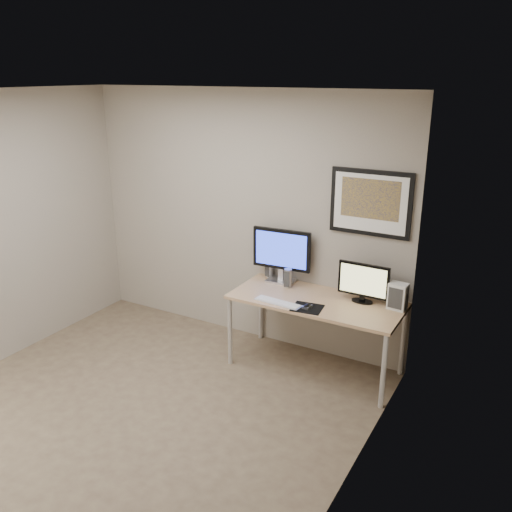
{
  "coord_description": "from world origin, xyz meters",
  "views": [
    {
      "loc": [
        2.77,
        -2.97,
        2.74
      ],
      "look_at": [
        0.5,
        1.1,
        1.15
      ],
      "focal_mm": 38.0,
      "sensor_mm": 36.0,
      "label": 1
    }
  ],
  "objects_px": {
    "speaker_right": "(288,278)",
    "fan_unit": "(398,296)",
    "monitor_large": "(281,253)",
    "framed_art": "(370,203)",
    "desk": "(316,306)",
    "monitor_tv": "(363,282)",
    "speaker_left": "(270,268)",
    "keyboard": "(278,302)"
  },
  "relations": [
    {
      "from": "desk",
      "to": "monitor_tv",
      "type": "distance_m",
      "value": 0.5
    },
    {
      "from": "keyboard",
      "to": "fan_unit",
      "type": "bearing_deg",
      "value": 27.5
    },
    {
      "from": "framed_art",
      "to": "monitor_tv",
      "type": "distance_m",
      "value": 0.72
    },
    {
      "from": "speaker_left",
      "to": "speaker_right",
      "type": "distance_m",
      "value": 0.33
    },
    {
      "from": "desk",
      "to": "framed_art",
      "type": "relative_size",
      "value": 2.13
    },
    {
      "from": "speaker_left",
      "to": "fan_unit",
      "type": "height_order",
      "value": "fan_unit"
    },
    {
      "from": "monitor_large",
      "to": "speaker_right",
      "type": "bearing_deg",
      "value": -42.33
    },
    {
      "from": "desk",
      "to": "keyboard",
      "type": "distance_m",
      "value": 0.38
    },
    {
      "from": "monitor_tv",
      "to": "speaker_right",
      "type": "xyz_separation_m",
      "value": [
        -0.76,
        -0.0,
        -0.11
      ]
    },
    {
      "from": "monitor_large",
      "to": "keyboard",
      "type": "height_order",
      "value": "monitor_large"
    },
    {
      "from": "keyboard",
      "to": "monitor_large",
      "type": "bearing_deg",
      "value": 118.78
    },
    {
      "from": "speaker_left",
      "to": "speaker_right",
      "type": "height_order",
      "value": "speaker_right"
    },
    {
      "from": "speaker_right",
      "to": "framed_art",
      "type": "bearing_deg",
      "value": 6.63
    },
    {
      "from": "framed_art",
      "to": "keyboard",
      "type": "distance_m",
      "value": 1.23
    },
    {
      "from": "monitor_large",
      "to": "framed_art",
      "type": "bearing_deg",
      "value": 2.24
    },
    {
      "from": "monitor_large",
      "to": "speaker_right",
      "type": "xyz_separation_m",
      "value": [
        0.12,
        -0.1,
        -0.21
      ]
    },
    {
      "from": "desk",
      "to": "monitor_large",
      "type": "xyz_separation_m",
      "value": [
        -0.49,
        0.24,
        0.37
      ]
    },
    {
      "from": "speaker_left",
      "to": "monitor_large",
      "type": "bearing_deg",
      "value": -3.25
    },
    {
      "from": "keyboard",
      "to": "desk",
      "type": "bearing_deg",
      "value": 47.66
    },
    {
      "from": "desk",
      "to": "keyboard",
      "type": "height_order",
      "value": "keyboard"
    },
    {
      "from": "speaker_left",
      "to": "keyboard",
      "type": "bearing_deg",
      "value": -38.22
    },
    {
      "from": "speaker_left",
      "to": "fan_unit",
      "type": "xyz_separation_m",
      "value": [
        1.36,
        -0.15,
        0.03
      ]
    },
    {
      "from": "speaker_left",
      "to": "speaker_right",
      "type": "bearing_deg",
      "value": -11.78
    },
    {
      "from": "desk",
      "to": "speaker_right",
      "type": "distance_m",
      "value": 0.42
    },
    {
      "from": "monitor_large",
      "to": "speaker_left",
      "type": "xyz_separation_m",
      "value": [
        -0.16,
        0.06,
        -0.21
      ]
    },
    {
      "from": "monitor_large",
      "to": "speaker_left",
      "type": "relative_size",
      "value": 3.27
    },
    {
      "from": "framed_art",
      "to": "fan_unit",
      "type": "distance_m",
      "value": 0.87
    },
    {
      "from": "desk",
      "to": "monitor_large",
      "type": "bearing_deg",
      "value": 153.69
    },
    {
      "from": "keyboard",
      "to": "monitor_tv",
      "type": "bearing_deg",
      "value": 35.84
    },
    {
      "from": "desk",
      "to": "speaker_left",
      "type": "distance_m",
      "value": 0.74
    },
    {
      "from": "speaker_left",
      "to": "speaker_right",
      "type": "relative_size",
      "value": 0.98
    },
    {
      "from": "fan_unit",
      "to": "monitor_tv",
      "type": "bearing_deg",
      "value": -172.39
    },
    {
      "from": "monitor_large",
      "to": "fan_unit",
      "type": "height_order",
      "value": "monitor_large"
    },
    {
      "from": "framed_art",
      "to": "speaker_left",
      "type": "bearing_deg",
      "value": -178.37
    },
    {
      "from": "framed_art",
      "to": "fan_unit",
      "type": "xyz_separation_m",
      "value": [
        0.36,
        -0.17,
        -0.77
      ]
    },
    {
      "from": "desk",
      "to": "framed_art",
      "type": "height_order",
      "value": "framed_art"
    },
    {
      "from": "speaker_left",
      "to": "monitor_tv",
      "type": "bearing_deg",
      "value": 8.75
    },
    {
      "from": "framed_art",
      "to": "keyboard",
      "type": "height_order",
      "value": "framed_art"
    },
    {
      "from": "speaker_right",
      "to": "keyboard",
      "type": "relative_size",
      "value": 0.42
    },
    {
      "from": "speaker_right",
      "to": "fan_unit",
      "type": "xyz_separation_m",
      "value": [
        1.08,
        0.01,
        0.03
      ]
    },
    {
      "from": "speaker_right",
      "to": "fan_unit",
      "type": "bearing_deg",
      "value": -7.38
    },
    {
      "from": "monitor_tv",
      "to": "keyboard",
      "type": "bearing_deg",
      "value": -148.34
    }
  ]
}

